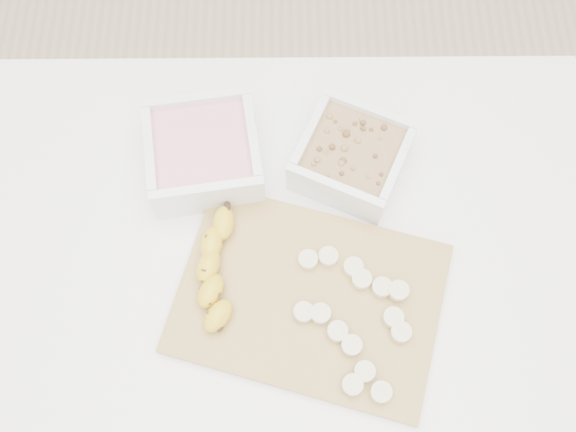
{
  "coord_description": "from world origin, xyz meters",
  "views": [
    {
      "loc": [
        -0.0,
        -0.32,
        1.67
      ],
      "look_at": [
        0.0,
        0.03,
        0.81
      ],
      "focal_mm": 40.0,
      "sensor_mm": 36.0,
      "label": 1
    }
  ],
  "objects_px": {
    "table": "(288,268)",
    "cutting_board": "(309,298)",
    "banana": "(216,271)",
    "bowl_granola": "(352,156)",
    "bowl_yogurt": "(204,152)"
  },
  "relations": [
    {
      "from": "table",
      "to": "cutting_board",
      "type": "xyz_separation_m",
      "value": [
        0.03,
        -0.08,
        0.1
      ]
    },
    {
      "from": "cutting_board",
      "to": "banana",
      "type": "xyz_separation_m",
      "value": [
        -0.13,
        0.04,
        0.02
      ]
    },
    {
      "from": "table",
      "to": "bowl_granola",
      "type": "height_order",
      "value": "bowl_granola"
    },
    {
      "from": "table",
      "to": "bowl_granola",
      "type": "xyz_separation_m",
      "value": [
        0.1,
        0.14,
        0.13
      ]
    },
    {
      "from": "bowl_yogurt",
      "to": "banana",
      "type": "height_order",
      "value": "bowl_yogurt"
    },
    {
      "from": "bowl_yogurt",
      "to": "banana",
      "type": "relative_size",
      "value": 1.04
    },
    {
      "from": "cutting_board",
      "to": "banana",
      "type": "bearing_deg",
      "value": 165.33
    },
    {
      "from": "bowl_granola",
      "to": "banana",
      "type": "xyz_separation_m",
      "value": [
        -0.2,
        -0.18,
        -0.01
      ]
    },
    {
      "from": "table",
      "to": "bowl_yogurt",
      "type": "xyz_separation_m",
      "value": [
        -0.13,
        0.15,
        0.14
      ]
    },
    {
      "from": "table",
      "to": "banana",
      "type": "distance_m",
      "value": 0.17
    },
    {
      "from": "table",
      "to": "banana",
      "type": "height_order",
      "value": "banana"
    },
    {
      "from": "table",
      "to": "banana",
      "type": "relative_size",
      "value": 5.4
    },
    {
      "from": "bowl_yogurt",
      "to": "cutting_board",
      "type": "height_order",
      "value": "bowl_yogurt"
    },
    {
      "from": "bowl_granola",
      "to": "cutting_board",
      "type": "distance_m",
      "value": 0.23
    },
    {
      "from": "cutting_board",
      "to": "bowl_granola",
      "type": "bearing_deg",
      "value": 72.28
    }
  ]
}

